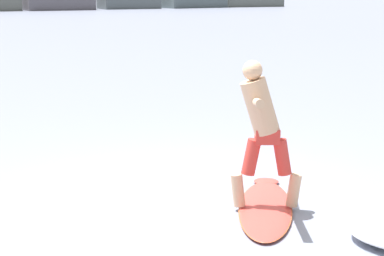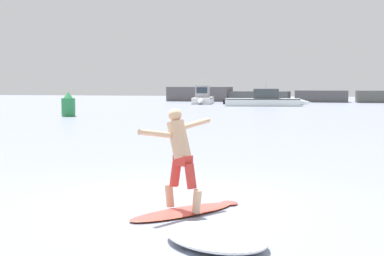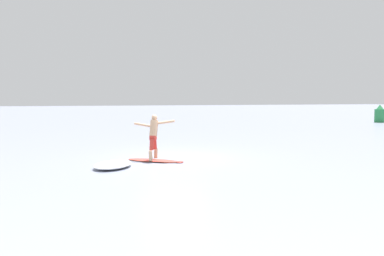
{
  "view_description": "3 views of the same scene",
  "coord_description": "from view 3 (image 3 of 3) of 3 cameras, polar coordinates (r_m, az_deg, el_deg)",
  "views": [
    {
      "loc": [
        -3.35,
        -6.54,
        2.43
      ],
      "look_at": [
        0.37,
        0.54,
        0.67
      ],
      "focal_mm": 60.0,
      "sensor_mm": 36.0,
      "label": 1
    },
    {
      "loc": [
        2.96,
        -8.97,
        2.02
      ],
      "look_at": [
        0.23,
        0.58,
        1.25
      ],
      "focal_mm": 50.0,
      "sensor_mm": 36.0,
      "label": 2
    },
    {
      "loc": [
        13.72,
        -3.34,
        2.27
      ],
      "look_at": [
        -0.01,
        0.66,
        1.12
      ],
      "focal_mm": 35.0,
      "sensor_mm": 36.0,
      "label": 3
    }
  ],
  "objects": [
    {
      "name": "channel_marker_buoy",
      "position": [
        39.24,
        26.69,
        1.86
      ],
      "size": [
        0.92,
        0.92,
        1.67
      ],
      "color": "#288447",
      "rests_on": "ground"
    },
    {
      "name": "surfboard",
      "position": [
        13.59,
        -5.78,
        -4.93
      ],
      "size": [
        1.62,
        2.03,
        0.19
      ],
      "color": "#DA463D",
      "rests_on": "ground"
    },
    {
      "name": "ground_plane",
      "position": [
        14.3,
        -2.54,
        -4.56
      ],
      "size": [
        200.0,
        200.0,
        0.0
      ],
      "primitive_type": "plane",
      "color": "gray"
    },
    {
      "name": "wave_foam_at_tail",
      "position": [
        12.53,
        -11.96,
        -5.48
      ],
      "size": [
        1.9,
        1.79,
        0.21
      ],
      "color": "white",
      "rests_on": "ground"
    },
    {
      "name": "surfer",
      "position": [
        13.55,
        -5.86,
        -0.81
      ],
      "size": [
        0.92,
        1.39,
        1.62
      ],
      "color": "tan",
      "rests_on": "surfboard"
    }
  ]
}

